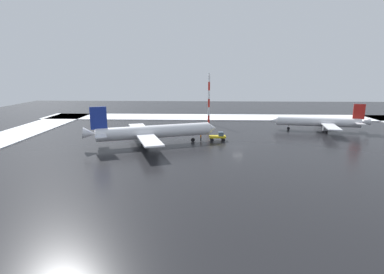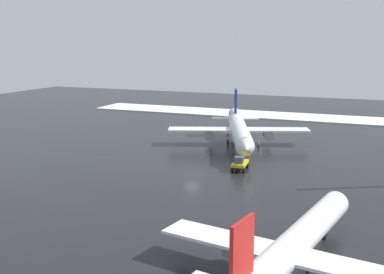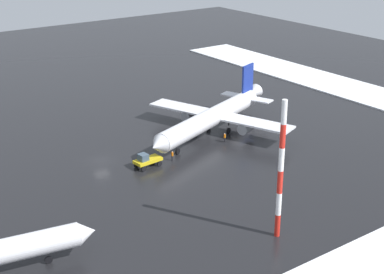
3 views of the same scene
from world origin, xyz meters
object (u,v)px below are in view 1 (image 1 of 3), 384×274
at_px(antenna_mast, 209,99).
at_px(ground_crew_by_nose_gear, 201,137).
at_px(airplane_parked_portside, 152,132).
at_px(airplane_distant_tail, 320,122).
at_px(pushback_tug, 218,136).
at_px(ground_crew_near_tug, 156,138).

bearing_deg(antenna_mast, ground_crew_by_nose_gear, 84.51).
xyz_separation_m(airplane_parked_portside, ground_crew_by_nose_gear, (-12.93, -5.67, -2.55)).
distance_m(airplane_parked_portside, ground_crew_by_nose_gear, 14.35).
bearing_deg(airplane_distant_tail, antenna_mast, -9.92).
relative_size(airplane_distant_tail, ground_crew_by_nose_gear, 17.84).
distance_m(airplane_distant_tail, pushback_tug, 37.21).
bearing_deg(ground_crew_near_tug, airplane_distant_tail, 50.16).
bearing_deg(airplane_distant_tail, ground_crew_by_nose_gear, 31.19).
relative_size(ground_crew_by_nose_gear, antenna_mast, 0.09).
bearing_deg(ground_crew_by_nose_gear, pushback_tug, 61.95).
bearing_deg(antenna_mast, airplane_distant_tail, 160.22).
distance_m(ground_crew_near_tug, antenna_mast, 34.19).
bearing_deg(ground_crew_by_nose_gear, ground_crew_near_tug, -109.35).
distance_m(pushback_tug, ground_crew_by_nose_gear, 4.95).
bearing_deg(ground_crew_near_tug, pushback_tug, 36.27).
distance_m(airplane_distant_tail, antenna_mast, 38.85).
height_order(pushback_tug, antenna_mast, antenna_mast).
xyz_separation_m(airplane_distant_tail, pushback_tug, (33.86, 15.34, -1.72)).
bearing_deg(ground_crew_near_tug, airplane_parked_portside, -64.76).
bearing_deg(pushback_tug, airplane_parked_portside, -167.96).
xyz_separation_m(airplane_parked_portside, ground_crew_near_tug, (-0.52, -4.26, -2.55)).
xyz_separation_m(airplane_distant_tail, ground_crew_by_nose_gear, (38.80, 15.14, -2.03)).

